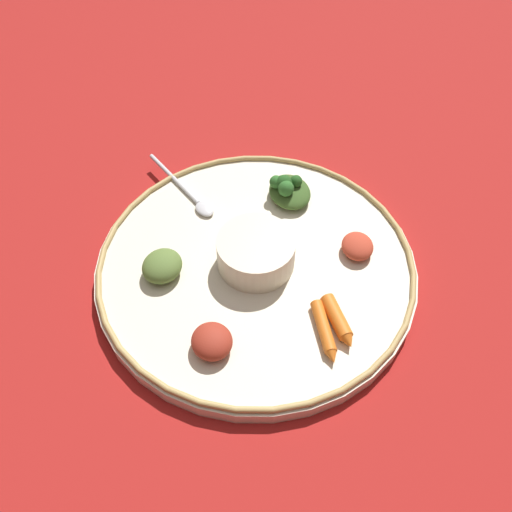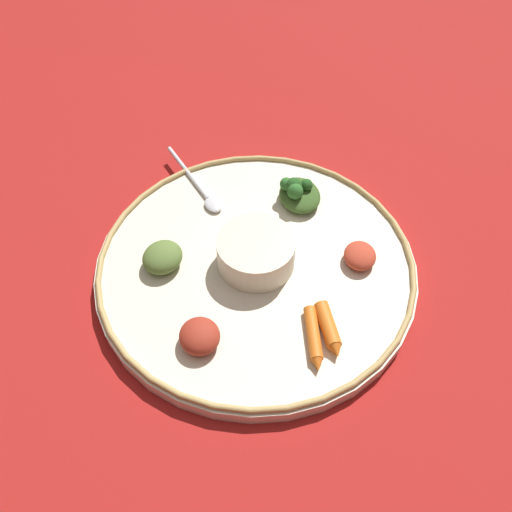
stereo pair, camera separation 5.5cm
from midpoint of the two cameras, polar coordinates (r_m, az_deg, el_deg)
The scene contains 11 objects.
ground_plane at distance 0.77m, azimuth 2.06°, elevation -1.75°, with size 2.40×2.40×0.00m, color maroon.
platter at distance 0.76m, azimuth 2.08°, elevation -1.29°, with size 0.45×0.45×0.02m, color beige.
platter_rim at distance 0.75m, azimuth 2.11°, elevation -0.67°, with size 0.44×0.44×0.01m, color tan.
center_bowl at distance 0.73m, azimuth 2.16°, elevation 0.37°, with size 0.11×0.11×0.05m.
spoon at distance 0.85m, azimuth -4.02°, elevation 7.02°, with size 0.17×0.05×0.01m.
greens_pile at distance 0.82m, azimuth 6.44°, elevation 6.57°, with size 0.10×0.09×0.04m.
carrot_near_spoon at distance 0.68m, azimuth 8.47°, elevation -8.65°, with size 0.08×0.07×0.02m.
carrot_outer at distance 0.69m, azimuth 10.03°, elevation -7.73°, with size 0.07×0.06×0.02m.
mound_beet at distance 0.67m, azimuth -3.63°, elevation -8.58°, with size 0.05×0.05×0.03m, color maroon.
mound_collards at distance 0.74m, azimuth -7.79°, elevation -0.22°, with size 0.06×0.05×0.03m, color #567033.
mound_berbere_red at distance 0.76m, azimuth 12.99°, elevation -0.06°, with size 0.05×0.04×0.02m, color #B73D28.
Camera 2 is at (-0.34, 0.32, 0.61)m, focal length 37.78 mm.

